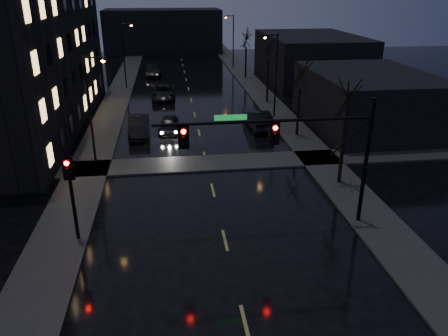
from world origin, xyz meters
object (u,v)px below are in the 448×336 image
object	(u,v)px
oncoming_car_d	(152,70)
lead_car	(258,120)
oncoming_car_b	(139,126)
oncoming_car_a	(169,125)
oncoming_car_c	(164,92)

from	to	relation	value
oncoming_car_d	lead_car	xyz separation A→B (m)	(10.22, -27.05, 0.01)
oncoming_car_b	oncoming_car_a	bearing A→B (deg)	11.65
oncoming_car_b	oncoming_car_c	size ratio (longest dim) A/B	0.90
oncoming_car_b	oncoming_car_c	world-z (taller)	oncoming_car_b
oncoming_car_d	oncoming_car_b	bearing A→B (deg)	-95.39
oncoming_car_a	oncoming_car_c	distance (m)	12.63
oncoming_car_b	oncoming_car_d	distance (m)	27.71
oncoming_car_b	oncoming_car_d	xyz separation A→B (m)	(0.50, 27.70, -0.01)
oncoming_car_c	oncoming_car_d	world-z (taller)	oncoming_car_d
oncoming_car_a	oncoming_car_c	size ratio (longest dim) A/B	0.72
oncoming_car_a	oncoming_car_b	size ratio (longest dim) A/B	0.79
oncoming_car_a	oncoming_car_c	bearing A→B (deg)	98.47
oncoming_car_a	lead_car	size ratio (longest dim) A/B	0.79
oncoming_car_b	lead_car	distance (m)	10.74
oncoming_car_b	lead_car	bearing A→B (deg)	1.22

